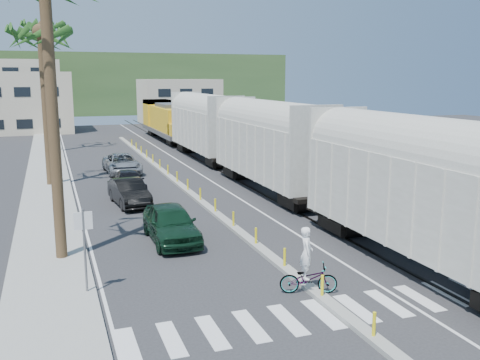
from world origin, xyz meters
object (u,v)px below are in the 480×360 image
Objects in this scene: street_sign at (84,239)px; cyclist at (308,273)px; car_second at (129,192)px; car_lead at (171,223)px.

cyclist is (7.10, -2.35, -1.24)m from street_sign.
street_sign is at bearing -110.14° from car_second.
car_lead is at bearing 42.14° from cyclist.
street_sign is 13.17m from car_second.
cyclist is at bearing -67.42° from car_lead.
car_second is 15.54m from cyclist.
street_sign is 6.51m from car_lead.
cyclist is at bearing -81.44° from car_second.
car_lead is at bearing 51.32° from street_sign.
car_second is at bearing 95.37° from car_lead.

